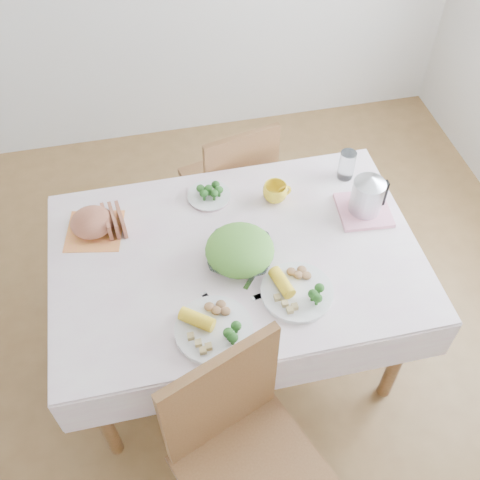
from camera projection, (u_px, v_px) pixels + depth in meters
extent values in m
plane|color=brown|center=(237.00, 346.00, 2.87)|extent=(3.60, 3.60, 0.00)
cube|color=brown|center=(237.00, 306.00, 2.59)|extent=(1.40, 0.90, 0.75)
cube|color=white|center=(236.00, 255.00, 2.29)|extent=(1.50, 1.00, 0.01)
cube|color=brown|center=(255.00, 480.00, 2.00)|extent=(0.61, 0.61, 1.03)
cube|color=brown|center=(227.00, 179.00, 3.00)|extent=(0.49, 0.49, 0.90)
imported|color=white|center=(240.00, 255.00, 2.24)|extent=(0.32, 0.32, 0.06)
cylinder|color=white|center=(214.00, 330.00, 2.05)|extent=(0.40, 0.40, 0.02)
cylinder|color=white|center=(297.00, 292.00, 2.15)|extent=(0.31, 0.31, 0.02)
cylinder|color=beige|center=(209.00, 196.00, 2.49)|extent=(0.23, 0.23, 0.02)
cube|color=#F49046|center=(95.00, 231.00, 2.37)|extent=(0.27, 0.27, 0.00)
ellipsoid|color=#935239|center=(92.00, 222.00, 2.32)|extent=(0.19, 0.18, 0.11)
imported|color=yellow|center=(275.00, 192.00, 2.46)|extent=(0.12, 0.12, 0.09)
cylinder|color=white|center=(347.00, 166.00, 2.53)|extent=(0.10, 0.10, 0.14)
cube|color=pink|center=(364.00, 210.00, 2.44)|extent=(0.24, 0.24, 0.02)
cylinder|color=#B2B5BA|center=(368.00, 192.00, 2.35)|extent=(0.16, 0.16, 0.19)
cube|color=silver|center=(218.00, 313.00, 2.10)|extent=(0.09, 0.19, 0.00)
cube|color=silver|center=(255.00, 274.00, 2.22)|extent=(0.12, 0.14, 0.00)
cube|color=silver|center=(276.00, 290.00, 2.17)|extent=(0.19, 0.06, 0.00)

